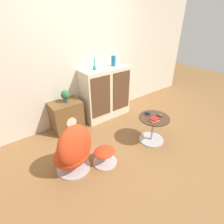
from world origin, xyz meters
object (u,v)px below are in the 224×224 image
object	(u,v)px
teacup	(148,113)
bowl	(160,115)
coffee_table	(153,128)
vase_inner_left	(113,61)
tv_console	(67,116)
ottoman	(105,154)
vase_leftmost	(95,67)
book_stack	(154,119)
potted_plant	(65,95)
sideboard	(105,93)
egg_chair	(74,150)

from	to	relation	value
teacup	bowl	bearing A→B (deg)	-54.09
coffee_table	vase_inner_left	world-z (taller)	vase_inner_left
tv_console	ottoman	bearing A→B (deg)	-87.56
vase_leftmost	book_stack	size ratio (longest dim) A/B	1.41
potted_plant	book_stack	distance (m)	1.67
sideboard	bowl	world-z (taller)	sideboard
tv_console	book_stack	size ratio (longest dim) A/B	3.84
sideboard	bowl	size ratio (longest dim) A/B	10.96
egg_chair	book_stack	world-z (taller)	egg_chair
tv_console	vase_inner_left	distance (m)	1.47
sideboard	vase_inner_left	world-z (taller)	vase_inner_left
sideboard	tv_console	world-z (taller)	sideboard
tv_console	book_stack	xyz separation A→B (m)	(0.99, -1.36, 0.21)
teacup	tv_console	bearing A→B (deg)	132.92
coffee_table	bowl	xyz separation A→B (m)	(0.12, -0.02, 0.24)
coffee_table	teacup	size ratio (longest dim) A/B	4.16
coffee_table	potted_plant	bearing A→B (deg)	128.55
tv_console	egg_chair	size ratio (longest dim) A/B	0.74
sideboard	tv_console	distance (m)	0.97
tv_console	ottoman	xyz separation A→B (m)	(0.05, -1.23, -0.13)
teacup	book_stack	bearing A→B (deg)	-109.06
coffee_table	bowl	world-z (taller)	bowl
coffee_table	book_stack	bearing A→B (deg)	-139.81
tv_console	egg_chair	xyz separation A→B (m)	(-0.38, -1.07, 0.07)
egg_chair	book_stack	bearing A→B (deg)	-11.84
teacup	bowl	size ratio (longest dim) A/B	1.28
potted_plant	teacup	distance (m)	1.55
vase_inner_left	teacup	size ratio (longest dim) A/B	1.61
teacup	bowl	distance (m)	0.21
vase_leftmost	bowl	world-z (taller)	vase_leftmost
egg_chair	potted_plant	xyz separation A→B (m)	(0.41, 1.07, 0.36)
egg_chair	bowl	world-z (taller)	egg_chair
teacup	bowl	xyz separation A→B (m)	(0.12, -0.17, -0.00)
egg_chair	coffee_table	world-z (taller)	egg_chair
ottoman	bowl	size ratio (longest dim) A/B	3.72
vase_inner_left	potted_plant	bearing A→B (deg)	179.13
sideboard	ottoman	world-z (taller)	sideboard
sideboard	book_stack	bearing A→B (deg)	-87.68
egg_chair	potted_plant	distance (m)	1.21
vase_leftmost	potted_plant	world-z (taller)	vase_leftmost
sideboard	egg_chair	bearing A→B (deg)	-141.23
egg_chair	sideboard	bearing A→B (deg)	38.77
egg_chair	vase_leftmost	bearing A→B (deg)	44.60
sideboard	tv_console	xyz separation A→B (m)	(-0.94, 0.02, -0.26)
bowl	potted_plant	bearing A→B (deg)	131.13
coffee_table	bowl	size ratio (longest dim) A/B	5.34
teacup	bowl	world-z (taller)	teacup
egg_chair	vase_inner_left	world-z (taller)	vase_inner_left
sideboard	ottoman	size ratio (longest dim) A/B	2.94
vase_inner_left	bowl	size ratio (longest dim) A/B	2.07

